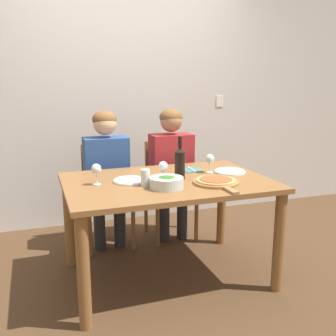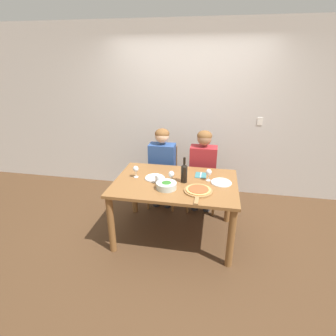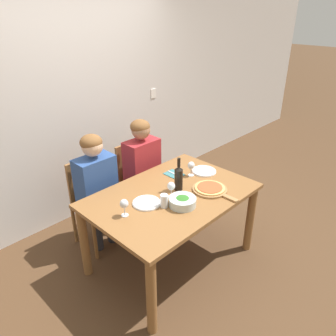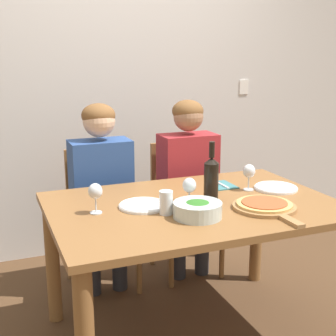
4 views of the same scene
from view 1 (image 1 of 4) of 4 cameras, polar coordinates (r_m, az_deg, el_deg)
ground_plane at (r=3.16m, az=-0.11°, el=-15.43°), size 40.00×40.00×0.00m
back_wall at (r=4.14m, az=-6.62°, el=10.73°), size 10.00×0.06×2.70m
dining_table at (r=2.91m, az=-0.12°, el=-4.01°), size 1.48×1.01×0.77m
chair_left at (r=3.64m, az=-9.07°, el=-3.27°), size 0.42×0.42×0.91m
chair_right at (r=3.78m, az=-0.01°, el=-2.48°), size 0.42×0.42×0.91m
person_woman at (r=3.47m, az=-8.88°, el=0.16°), size 0.47×0.51×1.23m
person_man at (r=3.62m, az=0.56°, el=0.85°), size 0.47×0.51×1.23m
wine_bottle at (r=2.89m, az=1.73°, el=0.85°), size 0.08×0.08×0.32m
broccoli_bowl at (r=2.66m, az=-0.22°, el=-2.10°), size 0.23×0.23×0.08m
dinner_plate_left at (r=2.84m, az=-5.48°, el=-1.82°), size 0.25×0.25×0.02m
dinner_plate_right at (r=3.14m, az=8.96°, el=-0.49°), size 0.25×0.25×0.02m
pizza_on_board at (r=2.79m, az=7.02°, el=-1.98°), size 0.32×0.46×0.04m
wine_glass_left at (r=2.77m, az=-10.37°, el=-0.32°), size 0.07×0.07×0.15m
wine_glass_right at (r=3.09m, az=6.09°, el=1.19°), size 0.07×0.07×0.15m
wine_glass_centre at (r=2.80m, az=-0.72°, el=0.06°), size 0.07×0.07×0.15m
water_tumbler at (r=2.71m, az=-3.34°, el=-1.41°), size 0.07×0.07×0.12m
fork_on_napkin at (r=3.19m, az=3.38°, el=-0.24°), size 0.14×0.18×0.01m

